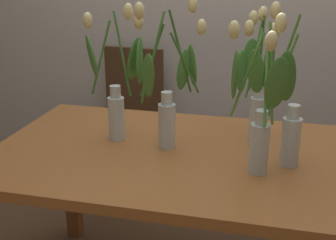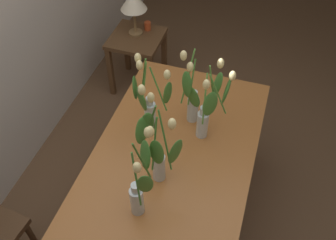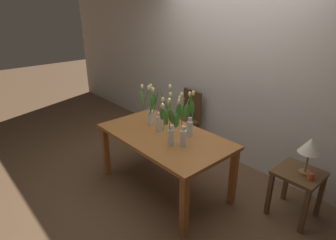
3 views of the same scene
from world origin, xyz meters
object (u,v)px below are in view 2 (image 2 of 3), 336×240
Objects in this scene: tulip_vase_4 at (149,103)px; side_table at (137,48)px; dining_table at (171,170)px; tulip_vase_2 at (157,151)px; tulip_vase_0 at (209,110)px; table_lamp at (133,1)px; tulip_vase_3 at (139,190)px; pillar_candle at (148,26)px; tulip_vase_1 at (192,101)px.

tulip_vase_4 reaches higher than side_table.
tulip_vase_2 reaches higher than dining_table.
table_lamp is at bearing 38.60° from tulip_vase_0.
tulip_vase_0 is 0.96× the size of tulip_vase_2.
dining_table is 1.51m from side_table.
tulip_vase_2 reaches higher than side_table.
tulip_vase_3 is 0.56m from tulip_vase_4.
tulip_vase_2 is 1.07× the size of tulip_vase_4.
table_lamp reaches higher than dining_table.
tulip_vase_0 is 1.39× the size of table_lamp.
pillar_candle is (0.09, -0.08, -0.27)m from table_lamp.
tulip_vase_2 reaches higher than tulip_vase_0.
tulip_vase_4 is 1.28m from table_lamp.
tulip_vase_2 is 1.05× the size of side_table.
tulip_vase_1 is 0.25m from tulip_vase_4.
pillar_candle is (1.24, 0.47, -0.36)m from tulip_vase_4.
dining_table is 2.88× the size of tulip_vase_0.
pillar_candle is at bearing 24.76° from dining_table.
tulip_vase_1 is at bearing -143.33° from table_lamp.
tulip_vase_0 is at bearing -30.87° from dining_table.
tulip_vase_0 is 0.99× the size of tulip_vase_3.
tulip_vase_2 is (-0.44, 0.06, 0.05)m from tulip_vase_1.
tulip_vase_4 reaches higher than dining_table.
table_lamp reaches higher than side_table.
tulip_vase_0 is 1.49m from pillar_candle.
tulip_vase_3 is 1.83m from table_lamp.
side_table is 0.21m from pillar_candle.
tulip_vase_2 is at bearing 172.07° from tulip_vase_1.
table_lamp is at bearing 25.63° from tulip_vase_4.
tulip_vase_1 is 7.64× the size of pillar_candle.
tulip_vase_1 is at bearing -7.93° from tulip_vase_2.
tulip_vase_3 is at bearing 176.27° from tulip_vase_2.
tulip_vase_1 reaches higher than pillar_candle.
tulip_vase_4 is at bearing -159.13° from pillar_candle.
table_lamp is 0.29m from pillar_candle.
tulip_vase_1 is 1.44× the size of table_lamp.
tulip_vase_0 is 1.03× the size of tulip_vase_4.
tulip_vase_0 is 7.40× the size of pillar_candle.
tulip_vase_2 is 0.22m from tulip_vase_3.
tulip_vase_1 is 0.66m from tulip_vase_3.
tulip_vase_0 is 0.97× the size of tulip_vase_1.
tulip_vase_0 reaches higher than table_lamp.
tulip_vase_0 is at bearing -83.85° from tulip_vase_4.
pillar_candle is (1.78, 0.61, -0.34)m from tulip_vase_3.
dining_table is 2.86× the size of tulip_vase_3.
table_lamp reaches higher than pillar_candle.
tulip_vase_4 is (-0.11, 0.22, 0.02)m from tulip_vase_1.
tulip_vase_4 is 1.35× the size of table_lamp.
side_table is at bearing 25.65° from tulip_vase_4.
tulip_vase_2 reaches higher than tulip_vase_3.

